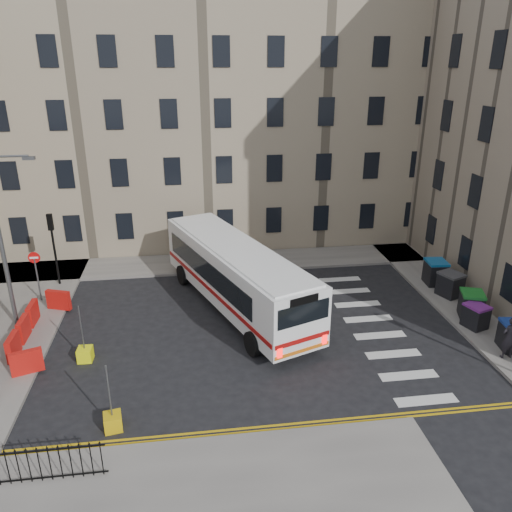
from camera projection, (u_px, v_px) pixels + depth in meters
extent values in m
plane|color=black|center=(290.00, 328.00, 23.83)|extent=(120.00, 120.00, 0.00)
cube|color=slate|center=(168.00, 265.00, 30.97)|extent=(36.00, 3.20, 0.15)
cube|color=slate|center=(430.00, 282.00, 28.63)|extent=(2.40, 26.00, 0.15)
cube|color=gray|center=(149.00, 121.00, 34.28)|extent=(38.00, 10.50, 16.00)
cylinder|color=black|center=(56.00, 257.00, 27.65)|extent=(0.12, 0.12, 3.20)
cube|color=black|center=(50.00, 222.00, 26.90)|extent=(0.28, 0.22, 0.90)
cylinder|color=#595B5E|center=(1.00, 246.00, 22.50)|extent=(0.20, 0.20, 8.00)
cylinder|color=#595B5E|center=(38.00, 279.00, 25.90)|extent=(0.08, 0.08, 2.40)
cube|color=red|center=(33.00, 252.00, 25.34)|extent=(0.60, 0.04, 0.60)
cube|color=red|center=(13.00, 346.00, 21.12)|extent=(0.25, 1.25, 1.00)
cube|color=red|center=(24.00, 329.00, 22.51)|extent=(0.25, 1.25, 1.00)
cube|color=red|center=(33.00, 313.00, 23.89)|extent=(0.25, 1.25, 1.00)
cube|color=red|center=(59.00, 300.00, 25.20)|extent=(1.26, 0.66, 1.00)
cube|color=red|center=(27.00, 362.00, 20.04)|extent=(1.26, 0.66, 1.00)
cube|color=white|center=(236.00, 273.00, 25.14)|extent=(6.92, 12.35, 2.77)
cube|color=black|center=(206.00, 271.00, 24.89)|extent=(3.52, 9.12, 1.11)
cube|color=black|center=(255.00, 261.00, 26.13)|extent=(3.52, 9.12, 1.11)
cube|color=black|center=(191.00, 234.00, 30.01)|extent=(2.30, 0.92, 1.22)
cube|color=black|center=(304.00, 314.00, 19.97)|extent=(2.30, 0.92, 0.88)
cube|color=#9E0F0D|center=(211.00, 291.00, 24.76)|extent=(4.29, 11.18, 0.20)
cube|color=#9E0F0D|center=(260.00, 280.00, 26.01)|extent=(4.29, 11.18, 0.20)
cube|color=#FF0C0C|center=(280.00, 353.00, 20.01)|extent=(0.25, 0.13, 0.44)
cube|color=#FF0C0C|center=(325.00, 339.00, 21.00)|extent=(0.25, 0.13, 0.44)
cylinder|color=black|center=(182.00, 275.00, 28.37)|extent=(0.68, 1.14, 1.11)
cylinder|color=black|center=(226.00, 266.00, 29.60)|extent=(0.68, 1.14, 1.11)
cylinder|color=black|center=(252.00, 344.00, 21.51)|extent=(0.68, 1.14, 1.11)
cylinder|color=black|center=(306.00, 328.00, 22.75)|extent=(0.68, 1.14, 1.11)
cube|color=black|center=(512.00, 337.00, 21.71)|extent=(1.08, 1.20, 1.13)
cube|color=black|center=(475.00, 317.00, 23.50)|extent=(1.12, 1.21, 1.03)
cube|color=#6F217C|center=(477.00, 306.00, 23.29)|extent=(1.18, 1.26, 0.11)
cube|color=black|center=(471.00, 306.00, 24.38)|extent=(1.31, 1.41, 1.20)
cube|color=#186C22|center=(473.00, 294.00, 24.14)|extent=(1.38, 1.47, 0.13)
cube|color=black|center=(450.00, 285.00, 26.62)|extent=(1.31, 1.39, 1.17)
cube|color=#38383B|center=(452.00, 274.00, 26.38)|extent=(1.37, 1.46, 0.12)
cube|color=black|center=(435.00, 273.00, 28.04)|extent=(1.12, 1.27, 1.24)
cube|color=#16588E|center=(437.00, 262.00, 27.79)|extent=(1.18, 1.33, 0.13)
imported|color=black|center=(509.00, 338.00, 20.92)|extent=(0.71, 0.48, 1.90)
cube|color=#F2F90D|center=(85.00, 354.00, 21.20)|extent=(0.62, 0.62, 0.60)
cube|color=gold|center=(113.00, 422.00, 17.24)|extent=(0.69, 0.69, 0.60)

